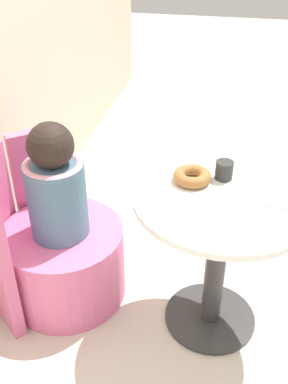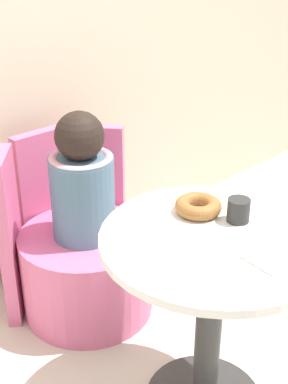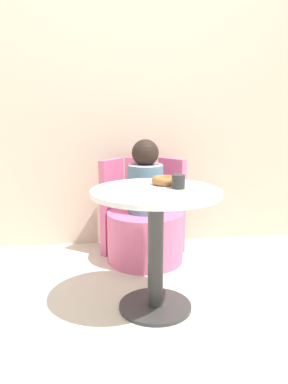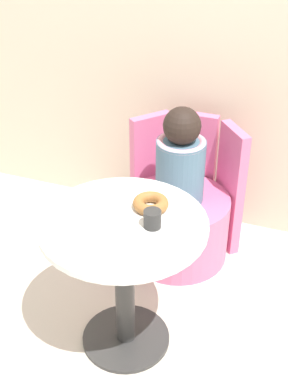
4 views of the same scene
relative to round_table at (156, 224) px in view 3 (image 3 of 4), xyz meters
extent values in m
plane|color=beige|center=(-0.03, -0.06, -0.46)|extent=(12.00, 12.00, 0.00)
cube|color=beige|center=(-0.03, 1.07, 0.74)|extent=(6.00, 0.06, 2.40)
cylinder|color=#333333|center=(0.00, 0.00, -0.45)|extent=(0.38, 0.38, 0.02)
cylinder|color=#333333|center=(0.00, 0.00, -0.14)|extent=(0.08, 0.08, 0.60)
cylinder|color=white|center=(0.00, 0.00, 0.17)|extent=(0.65, 0.65, 0.02)
cylinder|color=#DB6693|center=(0.03, 0.65, -0.29)|extent=(0.52, 0.52, 0.35)
cube|color=#DB6693|center=(0.03, 0.94, -0.12)|extent=(0.22, 0.05, 0.69)
cube|color=#DB6693|center=(0.25, 0.84, -0.12)|extent=(0.18, 0.20, 0.69)
cube|color=#DB6693|center=(-0.19, 0.84, -0.12)|extent=(0.18, 0.20, 0.69)
cylinder|color=slate|center=(0.03, 0.65, 0.05)|extent=(0.24, 0.24, 0.32)
torus|color=pink|center=(0.03, 0.65, 0.20)|extent=(0.24, 0.24, 0.04)
sphere|color=black|center=(0.03, 0.65, 0.29)|extent=(0.18, 0.18, 0.18)
torus|color=#9E6633|center=(0.07, 0.12, 0.20)|extent=(0.14, 0.14, 0.04)
cylinder|color=#2D2D2D|center=(0.11, 0.01, 0.21)|extent=(0.07, 0.07, 0.07)
cube|color=white|center=(0.01, -0.17, 0.18)|extent=(0.13, 0.13, 0.01)
camera|label=1|loc=(-1.35, 0.00, 1.06)|focal=42.00mm
camera|label=2|loc=(-1.02, -0.79, 0.95)|focal=50.00mm
camera|label=3|loc=(-0.29, -1.79, 0.56)|focal=35.00mm
camera|label=4|loc=(0.64, -1.51, 1.37)|focal=50.00mm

